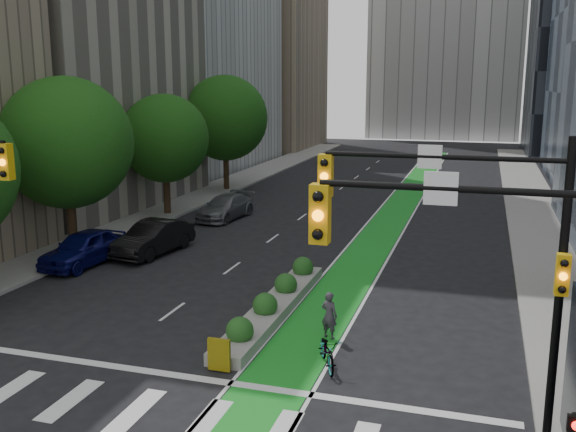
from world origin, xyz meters
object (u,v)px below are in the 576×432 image
Objects in this scene: median_planter at (274,303)px; parked_car_left_near at (84,248)px; bicycle at (327,351)px; cyclist at (329,315)px; parked_car_left_mid at (153,238)px; parked_car_left_far at (225,207)px.

parked_car_left_near is (-10.55, 3.46, 0.45)m from median_planter.
parked_car_left_near is (-13.55, 7.41, 0.32)m from bicycle.
bicycle is 1.17× the size of cyclist.
cyclist is 0.34× the size of parked_car_left_near.
parked_car_left_near is 3.47m from parked_car_left_mid.
median_planter is at bearing -55.16° from parked_car_left_far.
parked_car_left_mid is 0.99× the size of parked_car_left_far.
median_planter is at bearing -29.10° from parked_car_left_mid.
parked_car_left_far is at bearing 118.56° from median_planter.
parked_car_left_near is 11.84m from parked_car_left_far.
parked_car_left_mid reaches higher than parked_car_left_far.
bicycle is 0.38× the size of parked_car_left_mid.
parked_car_left_near reaches higher than bicycle.
parked_car_left_mid is 8.90m from parked_car_left_far.
bicycle is 22.07m from parked_car_left_far.
parked_car_left_near is 0.95× the size of parked_car_left_far.
cyclist is at bearing -51.21° from parked_car_left_far.
parked_car_left_mid is at bearing -84.94° from parked_car_left_far.
median_planter is at bearing -16.13° from cyclist.
cyclist is 19.96m from parked_car_left_far.
parked_car_left_far is at bearing -38.65° from cyclist.
parked_car_left_far is at bearing 95.99° from parked_car_left_mid.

